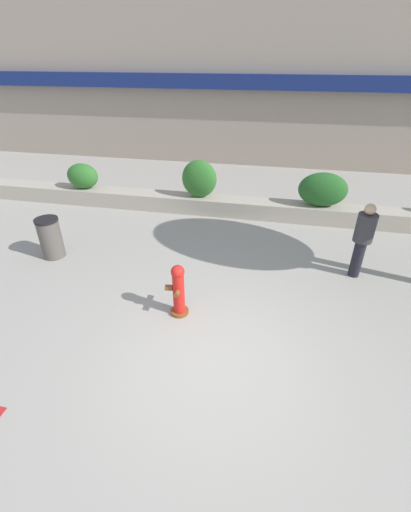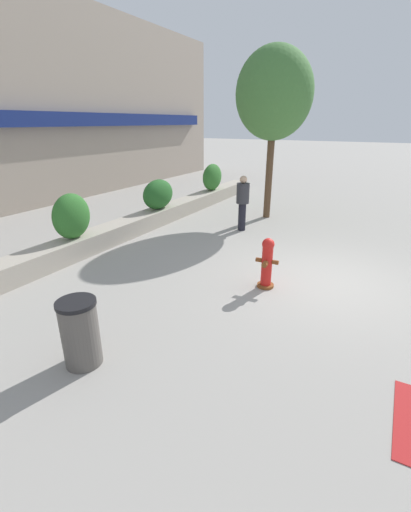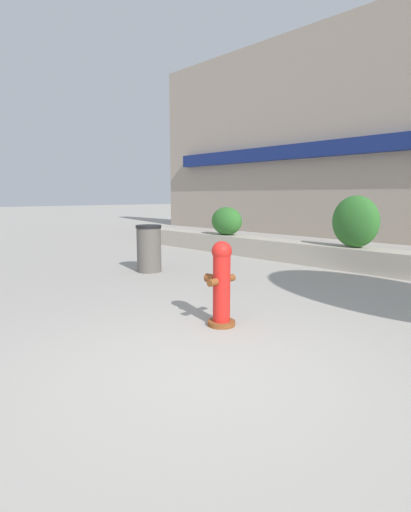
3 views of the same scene
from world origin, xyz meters
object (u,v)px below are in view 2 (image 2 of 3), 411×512
object	(u,v)px
hedge_bush_1	(72,216)
hedge_bush_2	(158,194)
pedestrian	(243,200)
hedge_bush_3	(212,177)
street_tree	(274,95)
fire_hydrant	(267,263)
trash_bin	(80,333)

from	to	relation	value
hedge_bush_1	hedge_bush_2	xyz separation A→B (m)	(3.62, 0.00, -0.08)
hedge_bush_1	hedge_bush_2	distance (m)	3.62
hedge_bush_2	pedestrian	distance (m)	2.89
hedge_bush_1	hedge_bush_3	size ratio (longest dim) A/B	0.87
hedge_bush_1	street_tree	size ratio (longest dim) A/B	0.21
hedge_bush_1	hedge_bush_2	size ratio (longest dim) A/B	0.83
fire_hydrant	hedge_bush_1	bearing A→B (deg)	97.96
hedge_bush_1	pedestrian	size ratio (longest dim) A/B	0.66
hedge_bush_3	trash_bin	size ratio (longest dim) A/B	1.30
hedge_bush_2	street_tree	bearing A→B (deg)	-49.56
hedge_bush_1	hedge_bush_3	xyz separation A→B (m)	(7.51, 0.00, -0.02)
hedge_bush_3	hedge_bush_2	bearing A→B (deg)	180.00
hedge_bush_2	trash_bin	bearing A→B (deg)	-152.34
hedge_bush_1	trash_bin	xyz separation A→B (m)	(-2.93, -3.43, -0.56)
hedge_bush_1	fire_hydrant	world-z (taller)	hedge_bush_1
street_tree	trash_bin	size ratio (longest dim) A/B	5.49
pedestrian	hedge_bush_3	bearing A→B (deg)	40.56
street_tree	pedestrian	bearing A→B (deg)	175.55
hedge_bush_1	fire_hydrant	bearing A→B (deg)	-82.04
fire_hydrant	pedestrian	xyz separation A→B (m)	(3.53, 2.07, 0.44)
hedge_bush_2	pedestrian	world-z (taller)	pedestrian
hedge_bush_2	pedestrian	bearing A→B (deg)	-78.14
hedge_bush_3	street_tree	size ratio (longest dim) A/B	0.24
hedge_bush_3	hedge_bush_1	bearing A→B (deg)	180.00
hedge_bush_3	trash_bin	world-z (taller)	hedge_bush_3
hedge_bush_3	trash_bin	bearing A→B (deg)	-161.80
fire_hydrant	pedestrian	size ratio (longest dim) A/B	0.62
hedge_bush_3	trash_bin	distance (m)	11.01
hedge_bush_2	street_tree	size ratio (longest dim) A/B	0.25
pedestrian	trash_bin	bearing A→B (deg)	-175.13
street_tree	pedestrian	distance (m)	3.66
fire_hydrant	street_tree	size ratio (longest dim) A/B	0.19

